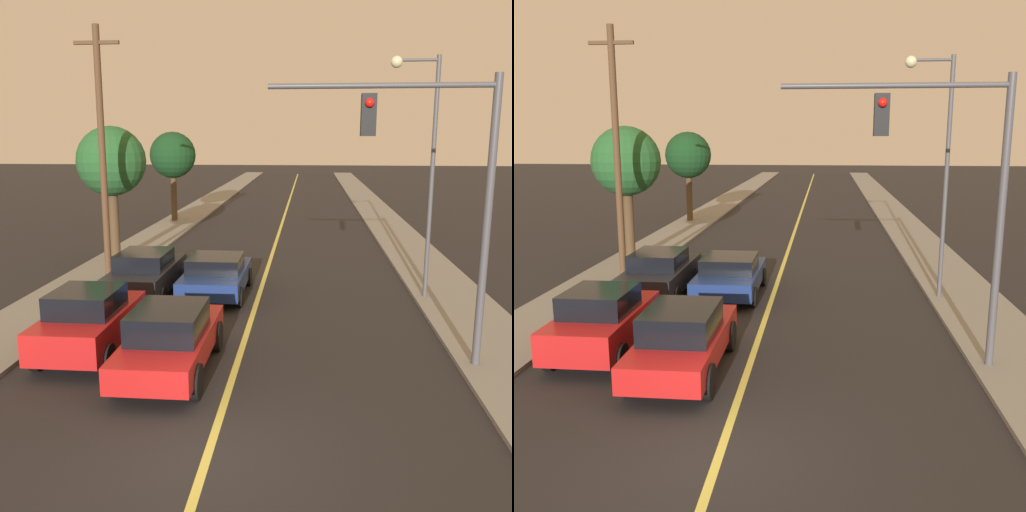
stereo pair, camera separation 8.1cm
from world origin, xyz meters
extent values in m
plane|color=black|center=(0.00, 0.00, 0.00)|extent=(200.00, 200.00, 0.00)
cube|color=black|center=(0.00, 36.00, 0.01)|extent=(10.30, 80.00, 0.01)
cube|color=#D1C14C|center=(0.00, 36.00, 0.01)|extent=(0.16, 76.00, 0.00)
cube|color=gray|center=(-6.40, 36.00, 0.06)|extent=(2.50, 80.00, 0.12)
cube|color=gray|center=(6.40, 36.00, 0.06)|extent=(2.50, 80.00, 0.12)
cube|color=red|center=(-1.44, 3.52, 0.66)|extent=(1.74, 4.41, 0.57)
cube|color=black|center=(-1.44, 3.34, 1.26)|extent=(1.53, 1.99, 0.62)
cylinder|color=black|center=(-2.27, 4.89, 0.38)|extent=(0.22, 0.76, 0.76)
cylinder|color=black|center=(-0.62, 4.89, 0.38)|extent=(0.22, 0.76, 0.76)
cylinder|color=black|center=(-2.27, 2.15, 0.38)|extent=(0.22, 0.76, 0.76)
cylinder|color=black|center=(-0.62, 2.15, 0.38)|extent=(0.22, 0.76, 0.76)
cube|color=navy|center=(-1.44, 10.00, 0.61)|extent=(1.97, 4.24, 0.57)
cube|color=black|center=(-1.44, 9.83, 1.14)|extent=(1.74, 1.91, 0.49)
cylinder|color=black|center=(-2.38, 11.31, 0.32)|extent=(0.22, 0.64, 0.64)
cylinder|color=black|center=(-0.50, 11.31, 0.32)|extent=(0.22, 0.64, 0.64)
cylinder|color=black|center=(-2.38, 8.68, 0.32)|extent=(0.22, 0.64, 0.64)
cylinder|color=black|center=(-0.50, 8.68, 0.32)|extent=(0.22, 0.64, 0.64)
cube|color=red|center=(-3.71, 4.45, 0.73)|extent=(1.74, 3.80, 0.76)
cube|color=black|center=(-3.71, 4.30, 1.38)|extent=(1.53, 1.71, 0.56)
cylinder|color=black|center=(-4.53, 5.63, 0.35)|extent=(0.22, 0.70, 0.70)
cylinder|color=black|center=(-2.88, 5.63, 0.35)|extent=(0.22, 0.70, 0.70)
cylinder|color=black|center=(-4.53, 3.27, 0.35)|extent=(0.22, 0.70, 0.70)
cylinder|color=black|center=(-2.88, 3.27, 0.35)|extent=(0.22, 0.70, 0.70)
cube|color=black|center=(-3.71, 9.44, 0.74)|extent=(1.78, 4.37, 0.73)
cube|color=black|center=(-3.71, 9.26, 1.36)|extent=(1.56, 1.97, 0.51)
cylinder|color=black|center=(-4.55, 10.79, 0.37)|extent=(0.22, 0.75, 0.75)
cylinder|color=black|center=(-2.86, 10.79, 0.37)|extent=(0.22, 0.75, 0.75)
cylinder|color=black|center=(-4.55, 8.09, 0.37)|extent=(0.22, 0.75, 0.75)
cylinder|color=black|center=(-2.86, 8.09, 0.37)|extent=(0.22, 0.75, 0.75)
cylinder|color=#47474C|center=(5.55, 4.30, 3.37)|extent=(0.18, 0.18, 6.49)
cylinder|color=#47474C|center=(3.12, 4.30, 6.36)|extent=(4.86, 0.12, 0.12)
cube|color=black|center=(2.88, 4.30, 5.75)|extent=(0.32, 0.28, 0.90)
sphere|color=red|center=(2.88, 4.12, 6.00)|extent=(0.20, 0.20, 0.20)
cylinder|color=#47474C|center=(5.50, 10.05, 3.93)|extent=(0.14, 0.14, 7.61)
cylinder|color=#47474C|center=(4.86, 10.05, 7.58)|extent=(1.27, 0.09, 0.09)
sphere|color=beige|center=(4.23, 10.05, 7.53)|extent=(0.36, 0.36, 0.36)
cylinder|color=#513823|center=(-5.75, 11.49, 4.59)|extent=(0.24, 0.24, 8.93)
cube|color=#513823|center=(-5.75, 11.49, 8.45)|extent=(1.60, 0.12, 0.12)
cylinder|color=#4C3823|center=(-6.76, 26.39, 1.66)|extent=(0.37, 0.37, 3.07)
sphere|color=#143819|center=(-6.76, 26.39, 4.18)|extent=(2.82, 2.82, 2.82)
cylinder|color=#4C3823|center=(-6.50, 14.52, 1.71)|extent=(0.41, 0.41, 3.18)
sphere|color=#235628|center=(-6.50, 14.52, 4.30)|extent=(2.85, 2.85, 2.85)
camera|label=1|loc=(1.62, -8.55, 5.30)|focal=40.00mm
camera|label=2|loc=(1.70, -8.55, 5.30)|focal=40.00mm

